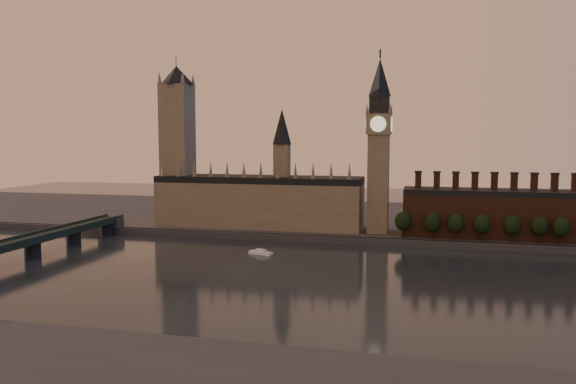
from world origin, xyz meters
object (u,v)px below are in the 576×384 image
Objects in this scene: westminster_bridge at (4,250)px; victoria_tower at (178,139)px; big_ben at (379,143)px; river_boat at (261,252)px.

victoria_tower is at bearing 73.44° from westminster_bridge.
westminster_bridge is (-35.00, -117.70, -51.65)m from victoria_tower.
big_ben is 98.03m from river_boat.
big_ben is (130.00, -5.00, -2.26)m from victoria_tower.
big_ben reaches higher than river_boat.
big_ben is 205.83m from westminster_bridge.
westminster_bridge is 122.61m from river_boat.
river_boat is at bearing -133.07° from big_ben.
westminster_bridge is at bearing -145.67° from big_ben.
river_boat is (74.97, -63.87, -58.08)m from victoria_tower.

